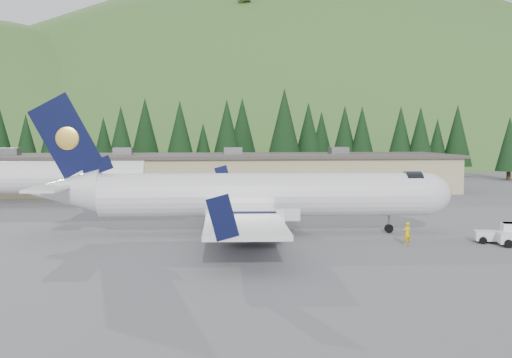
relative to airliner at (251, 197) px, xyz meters
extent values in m
plane|color=#59595E|center=(0.99, -0.05, -3.01)|extent=(600.00, 600.00, 0.00)
cylinder|color=white|center=(0.99, -0.05, 0.15)|extent=(26.18, 4.85, 3.50)
ellipsoid|color=white|center=(13.99, -0.73, 0.15)|extent=(4.72, 3.73, 3.50)
cylinder|color=black|center=(13.06, -0.68, 0.57)|extent=(1.45, 2.95, 2.88)
cone|color=white|center=(-14.79, 0.77, 0.52)|extent=(5.75, 3.78, 3.50)
cube|color=white|center=(0.07, 0.00, -1.32)|extent=(7.58, 3.36, 0.93)
cube|color=white|center=(-0.86, 0.05, -0.78)|extent=(6.76, 31.83, 0.33)
cube|color=black|center=(-1.43, 15.90, 0.43)|extent=(1.89, 0.24, 2.67)
cube|color=black|center=(-3.08, -15.66, 0.43)|extent=(1.89, 0.24, 2.67)
cylinder|color=black|center=(0.35, 5.38, -1.57)|extent=(4.01, 2.34, 2.14)
cylinder|color=white|center=(2.11, 5.29, -1.57)|extent=(0.68, 2.29, 2.27)
cube|color=white|center=(0.35, 5.38, -1.06)|extent=(2.05, 0.34, 0.84)
cylinder|color=black|center=(-0.22, -5.39, -1.57)|extent=(4.01, 2.34, 2.14)
cylinder|color=white|center=(1.55, -5.48, -1.57)|extent=(0.68, 2.29, 2.27)
cube|color=white|center=(-0.22, -5.39, -1.06)|extent=(2.05, 0.34, 0.84)
cube|color=black|center=(-14.60, 0.76, 4.87)|extent=(5.76, 0.58, 6.82)
ellipsoid|color=gold|center=(-14.41, 0.94, 4.69)|extent=(1.85, 0.26, 1.84)
ellipsoid|color=gold|center=(-14.43, 0.57, 4.69)|extent=(1.85, 0.26, 1.84)
cube|color=black|center=(-12.19, 0.64, 2.46)|extent=(2.57, 0.37, 1.84)
cube|color=white|center=(-15.25, 0.80, 0.99)|extent=(3.02, 11.73, 0.20)
cylinder|color=slate|center=(11.21, -0.59, -2.17)|extent=(0.20, 0.20, 1.67)
cylinder|color=black|center=(11.21, -0.59, -2.66)|extent=(0.72, 0.30, 0.71)
cylinder|color=slate|center=(-1.66, 2.60, -2.08)|extent=(0.23, 0.23, 1.86)
cylinder|color=black|center=(-1.29, 2.58, -2.50)|extent=(1.04, 0.38, 1.02)
cylinder|color=black|center=(-2.03, 2.62, -2.50)|extent=(1.04, 0.38, 1.02)
cylinder|color=slate|center=(-1.92, -2.41, -2.08)|extent=(0.23, 0.23, 1.86)
cylinder|color=black|center=(-1.55, -2.43, -2.50)|extent=(1.04, 0.38, 1.02)
cylinder|color=black|center=(-2.29, -2.39, -2.50)|extent=(1.04, 0.38, 1.02)
cylinder|color=white|center=(-21.01, 21.95, 0.19)|extent=(22.00, 3.60, 3.60)
cylinder|color=black|center=(17.93, -6.50, -2.71)|extent=(0.64, 0.37, 0.60)
cylinder|color=black|center=(17.52, -8.16, -2.71)|extent=(0.64, 0.37, 0.60)
cube|color=white|center=(17.57, -5.98, -2.49)|extent=(3.12, 2.17, 0.66)
cube|color=white|center=(18.48, -6.25, -1.92)|extent=(1.29, 1.54, 0.85)
cube|color=black|center=(18.48, -6.25, -1.55)|extent=(1.17, 1.42, 0.09)
cylinder|color=black|center=(18.69, -5.53, -2.75)|extent=(0.57, 0.35, 0.53)
cylinder|color=black|center=(18.26, -6.97, -2.75)|extent=(0.57, 0.35, 0.53)
cylinder|color=black|center=(16.89, -4.98, -2.75)|extent=(0.57, 0.35, 0.53)
cylinder|color=black|center=(16.45, -6.43, -2.75)|extent=(0.57, 0.35, 0.53)
cube|color=tan|center=(-4.01, 37.95, -0.61)|extent=(70.00, 16.00, 4.80)
cube|color=#47423D|center=(-4.01, 37.95, 1.94)|extent=(71.00, 17.00, 0.40)
cube|color=slate|center=(-29.01, 37.95, 2.59)|extent=(2.50, 2.50, 1.00)
cube|color=slate|center=(-14.01, 37.95, 2.59)|extent=(2.50, 2.50, 1.00)
cube|color=slate|center=(0.99, 37.95, 2.59)|extent=(2.50, 2.50, 1.00)
cube|color=slate|center=(15.99, 37.95, 2.59)|extent=(2.50, 2.50, 1.00)
imported|color=#DDBA0B|center=(10.73, -6.35, -2.16)|extent=(0.71, 0.56, 1.70)
cone|color=black|center=(-33.71, 66.00, 3.54)|extent=(4.80, 4.80, 9.83)
cone|color=black|center=(-29.71, 67.20, 3.79)|extent=(4.99, 4.99, 10.20)
cone|color=black|center=(-25.56, 56.28, 4.88)|extent=(5.78, 5.78, 11.83)
cone|color=black|center=(-19.98, 63.84, 3.24)|extent=(4.58, 4.58, 9.38)
cone|color=black|center=(-16.02, 55.02, 4.12)|extent=(5.23, 5.23, 10.70)
cone|color=black|center=(-12.81, 64.69, 5.18)|extent=(6.01, 6.01, 12.29)
cone|color=black|center=(-6.53, 55.63, 4.66)|extent=(5.63, 5.63, 11.51)
cone|color=black|center=(-2.69, 57.53, 2.58)|extent=(4.10, 4.10, 8.38)
cone|color=black|center=(1.31, 57.37, 4.86)|extent=(5.77, 5.77, 11.80)
cone|color=black|center=(4.51, 64.68, 5.24)|extent=(6.05, 6.05, 12.38)
cone|color=black|center=(10.87, 55.81, 5.90)|extent=(6.53, 6.53, 13.36)
cone|color=black|center=(15.29, 57.56, 4.61)|extent=(5.59, 5.59, 11.43)
cone|color=black|center=(19.58, 67.30, 3.93)|extent=(5.09, 5.09, 10.41)
cone|color=black|center=(23.19, 63.95, 4.47)|extent=(5.49, 5.49, 11.22)
cone|color=black|center=(26.10, 62.74, 4.38)|extent=(5.42, 5.42, 11.08)
cone|color=black|center=(32.04, 58.96, 4.32)|extent=(5.37, 5.37, 10.99)
cone|color=black|center=(35.16, 57.67, 4.25)|extent=(5.32, 5.32, 10.88)
cone|color=black|center=(40.96, 64.59, 3.13)|extent=(4.50, 4.50, 9.21)
cone|color=black|center=(44.47, 63.79, 4.61)|extent=(5.59, 5.59, 11.43)
cone|color=black|center=(49.62, 54.04, 3.24)|extent=(4.58, 4.58, 9.37)
camera|label=1|loc=(-4.82, -50.92, 5.13)|focal=45.00mm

